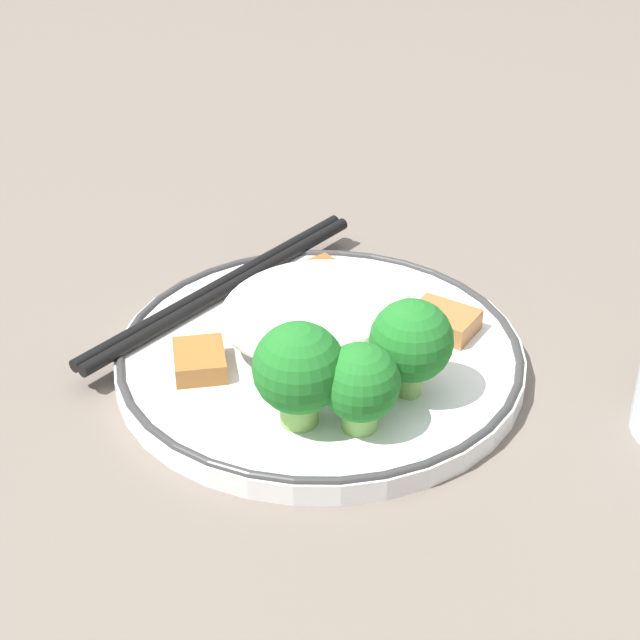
{
  "coord_description": "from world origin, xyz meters",
  "views": [
    {
      "loc": [
        0.14,
        0.48,
        0.35
      ],
      "look_at": [
        0.0,
        0.0,
        0.03
      ],
      "focal_mm": 60.0,
      "sensor_mm": 36.0,
      "label": 1
    }
  ],
  "objects_px": {
    "broccoli_back_left": "(299,370)",
    "broccoli_back_right": "(411,342)",
    "chopsticks": "(223,287)",
    "broccoli_back_center": "(369,383)",
    "plate": "(320,356)"
  },
  "relations": [
    {
      "from": "plate",
      "to": "broccoli_back_center",
      "type": "distance_m",
      "value": 0.08
    },
    {
      "from": "plate",
      "to": "broccoli_back_left",
      "type": "bearing_deg",
      "value": 64.54
    },
    {
      "from": "plate",
      "to": "chopsticks",
      "type": "relative_size",
      "value": 1.18
    },
    {
      "from": "broccoli_back_center",
      "to": "broccoli_back_left",
      "type": "bearing_deg",
      "value": -21.32
    },
    {
      "from": "broccoli_back_left",
      "to": "broccoli_back_center",
      "type": "relative_size",
      "value": 1.19
    },
    {
      "from": "broccoli_back_left",
      "to": "chopsticks",
      "type": "relative_size",
      "value": 0.29
    },
    {
      "from": "plate",
      "to": "chopsticks",
      "type": "xyz_separation_m",
      "value": [
        0.04,
        -0.08,
        0.01
      ]
    },
    {
      "from": "broccoli_back_right",
      "to": "chopsticks",
      "type": "relative_size",
      "value": 0.28
    },
    {
      "from": "broccoli_back_left",
      "to": "chopsticks",
      "type": "xyz_separation_m",
      "value": [
        0.01,
        -0.13,
        -0.03
      ]
    },
    {
      "from": "broccoli_back_left",
      "to": "broccoli_back_right",
      "type": "xyz_separation_m",
      "value": [
        -0.06,
        -0.01,
        0.0
      ]
    },
    {
      "from": "broccoli_back_left",
      "to": "broccoli_back_right",
      "type": "bearing_deg",
      "value": -173.27
    },
    {
      "from": "broccoli_back_right",
      "to": "broccoli_back_left",
      "type": "bearing_deg",
      "value": 6.73
    },
    {
      "from": "plate",
      "to": "broccoli_back_right",
      "type": "relative_size",
      "value": 4.17
    },
    {
      "from": "broccoli_back_center",
      "to": "chopsticks",
      "type": "xyz_separation_m",
      "value": [
        0.04,
        -0.15,
        -0.02
      ]
    },
    {
      "from": "plate",
      "to": "chopsticks",
      "type": "bearing_deg",
      "value": -62.43
    }
  ]
}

